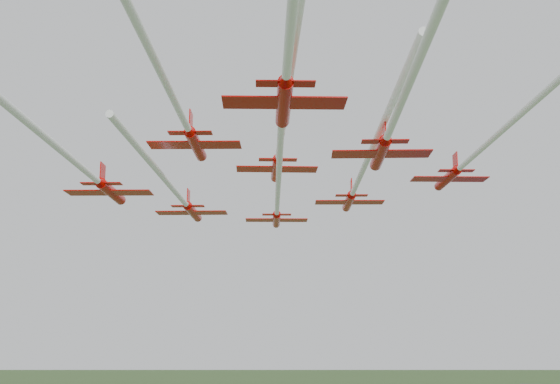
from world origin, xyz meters
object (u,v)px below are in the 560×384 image
at_px(jet_lead, 278,198).
at_px(jet_row4_left, 180,112).
at_px(jet_row2_left, 180,197).
at_px(jet_row2_right, 360,177).
at_px(jet_row4_right, 409,84).
at_px(jet_row3_left, 81,166).
at_px(jet_row3_mid, 280,145).
at_px(jet_row3_right, 470,158).

distance_m(jet_lead, jet_row4_left, 37.09).
relative_size(jet_row2_left, jet_row2_right, 0.78).
distance_m(jet_row4_left, jet_row4_right, 20.59).
relative_size(jet_row3_left, jet_row4_right, 0.80).
height_order(jet_lead, jet_row3_mid, jet_row3_mid).
distance_m(jet_row3_left, jet_row4_left, 15.25).
bearing_deg(jet_lead, jet_row2_right, -50.97).
bearing_deg(jet_row4_left, jet_row2_right, 54.81).
distance_m(jet_row2_right, jet_row3_left, 32.34).
distance_m(jet_lead, jet_row2_right, 15.26).
bearing_deg(jet_lead, jet_row4_left, -103.33).
xyz_separation_m(jet_lead, jet_row4_right, (26.78, -40.24, -1.79)).
bearing_deg(jet_row3_right, jet_row3_left, -177.66).
height_order(jet_row3_mid, jet_row3_right, jet_row3_mid).
bearing_deg(jet_row4_right, jet_lead, 102.66).
distance_m(jet_row3_left, jet_row3_right, 38.96).
height_order(jet_lead, jet_row2_left, jet_lead).
height_order(jet_row2_right, jet_row3_mid, jet_row3_mid).
bearing_deg(jet_row3_left, jet_row3_mid, 12.13).
relative_size(jet_lead, jet_row2_left, 1.37).
height_order(jet_row3_left, jet_row4_right, jet_row4_right).
xyz_separation_m(jet_row2_left, jet_row2_right, (19.80, 7.74, 2.33)).
xyz_separation_m(jet_row3_mid, jet_row3_right, (18.40, 6.18, -1.89)).
distance_m(jet_row3_mid, jet_row4_right, 27.05).
distance_m(jet_lead, jet_row3_mid, 22.09).
bearing_deg(jet_row3_mid, jet_row3_left, -170.84).
height_order(jet_row4_left, jet_row4_right, jet_row4_left).
relative_size(jet_lead, jet_row4_left, 1.38).
distance_m(jet_row2_left, jet_row4_right, 41.72).
bearing_deg(jet_row3_right, jet_lead, 128.65).
bearing_deg(jet_row2_left, jet_row4_left, -80.42).
xyz_separation_m(jet_row2_right, jet_row3_mid, (-4.69, -13.18, 1.04)).
height_order(jet_lead, jet_row4_right, jet_lead).
distance_m(jet_row3_left, jet_row3_mid, 20.17).
height_order(jet_row2_right, jet_row3_right, jet_row2_right).
relative_size(jet_row2_right, jet_row3_left, 1.13).
xyz_separation_m(jet_row2_left, jet_row3_left, (-1.34, -16.62, 0.02)).
bearing_deg(jet_row4_left, jet_row4_right, -32.45).
height_order(jet_row2_left, jet_row3_right, jet_row3_right).
bearing_deg(jet_row4_left, jet_row3_right, 25.49).
height_order(jet_lead, jet_row4_left, jet_lead).
relative_size(jet_row3_right, jet_row4_left, 0.91).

